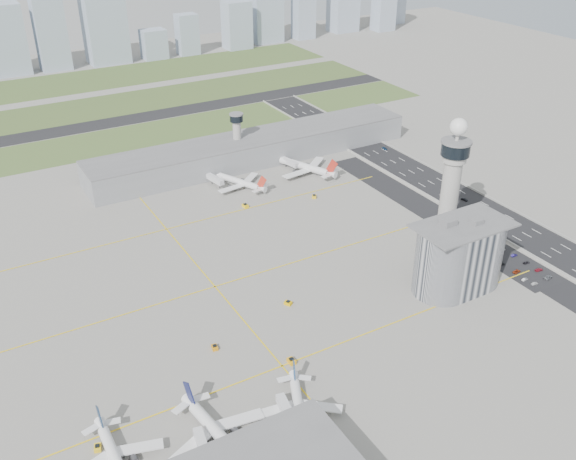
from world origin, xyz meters
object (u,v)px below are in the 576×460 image
car_lot_8 (526,262)px  car_hw_2 (385,148)px  airplane_near_c (299,405)px  car_lot_4 (486,254)px  car_lot_3 (500,264)px  tug_2 (291,361)px  car_lot_6 (548,277)px  car_lot_9 (514,255)px  jet_bridge_near_2 (294,429)px  car_hw_4 (316,126)px  secondary_tower (237,134)px  car_lot_0 (535,283)px  control_tower (452,179)px  admin_building (459,256)px  airplane_near_a (115,455)px  car_hw_1 (464,200)px  airplane_far_b (304,162)px  tug_3 (288,303)px  car_lot_5 (477,247)px  jet_bridge_far_1 (283,161)px  car_lot_1 (525,279)px  car_lot_10 (502,250)px  car_lot_11 (494,243)px  tug_5 (314,196)px  tug_1 (215,347)px  tug_4 (245,205)px  airplane_far_a (239,178)px  car_lot_7 (539,270)px  car_lot_2 (517,271)px  tug_0 (98,447)px  jet_bridge_far_0 (209,178)px

car_lot_8 → car_hw_2: bearing=-7.9°
airplane_near_c → car_lot_4: 137.98m
car_lot_3 → tug_2: bearing=100.7°
car_lot_6 → car_lot_9: bearing=-12.5°
jet_bridge_near_2 → car_hw_4: 289.16m
secondary_tower → airplane_near_c: bearing=-110.7°
car_lot_0 → control_tower: bearing=17.3°
admin_building → airplane_near_a: (-158.37, -22.54, -10.21)m
car_hw_1 → airplane_far_b: bearing=119.4°
tug_3 → car_lot_5: tug_3 is taller
jet_bridge_far_1 → tug_3: 147.66m
secondary_tower → car_lot_4: secondary_tower is taller
car_lot_1 → car_lot_10: size_ratio=0.83×
car_hw_1 → car_hw_2: (7.97, 82.77, -0.05)m
tug_2 → car_lot_11: size_ratio=0.81×
car_lot_5 → tug_5: bearing=31.4°
tug_1 → car_lot_6: bearing=177.2°
car_hw_2 → car_hw_4: car_hw_4 is taller
airplane_near_a → car_lot_0: bearing=91.8°
airplane_far_b → car_hw_2: (64.98, 4.70, -5.79)m
tug_2 → secondary_tower: bearing=70.9°
tug_4 → car_lot_0: 152.12m
admin_building → airplane_far_a: admin_building is taller
car_lot_7 → car_lot_8: (-0.11, 7.24, -0.02)m
tug_3 → car_lot_2: (102.52, -30.47, -0.31)m
jet_bridge_near_2 → tug_5: jet_bridge_near_2 is taller
car_lot_0 → tug_5: bearing=21.4°
car_lot_6 → car_lot_2: bearing=30.1°
car_lot_8 → car_lot_2: bearing=111.5°
car_lot_6 → admin_building: bearing=58.8°
airplane_near_c → tug_0: airplane_near_c is taller
jet_bridge_far_0 → tug_1: (-59.46, -140.63, -1.97)m
car_lot_1 → car_lot_0: bearing=-170.7°
car_lot_2 → car_hw_2: (39.34, 149.39, -0.00)m
airplane_near_a → airplane_far_a: size_ratio=0.94×
airplane_far_b → car_lot_0: bearing=165.4°
tug_5 → tug_1: bearing=-104.3°
car_lot_11 → car_lot_3: bearing=144.6°
jet_bridge_near_2 → tug_1: (-4.46, 52.37, -1.97)m
car_lot_10 → tug_4: bearing=39.8°
jet_bridge_near_2 → car_lot_3: (135.10, 41.13, -2.23)m
tug_5 → car_lot_3: bearing=-36.3°
control_tower → car_lot_3: (10.10, -27.87, -34.42)m
airplane_far_a → car_lot_10: bearing=-173.1°
airplane_near_c → admin_building: bearing=132.5°
car_lot_6 → tug_0: bearing=80.2°
car_lot_3 → car_lot_11: car_lot_11 is taller
airplane_far_b → car_lot_6: 159.03m
car_lot_5 → jet_bridge_far_1: bearing=20.2°
car_lot_10 → control_tower: bearing=47.4°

